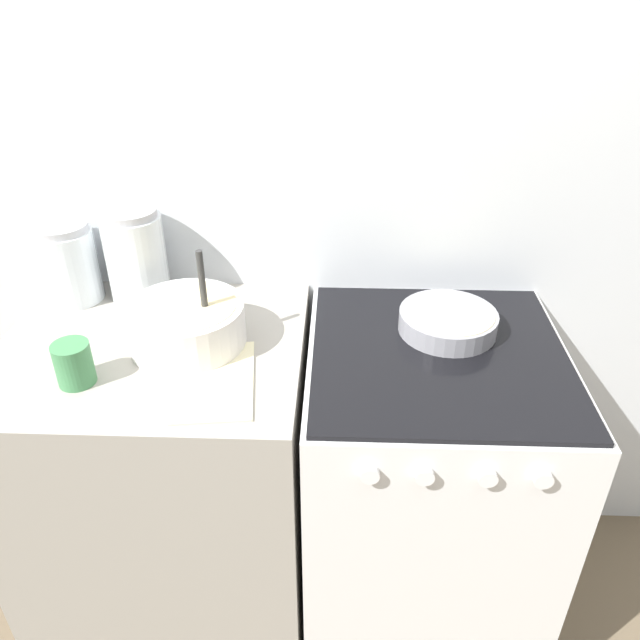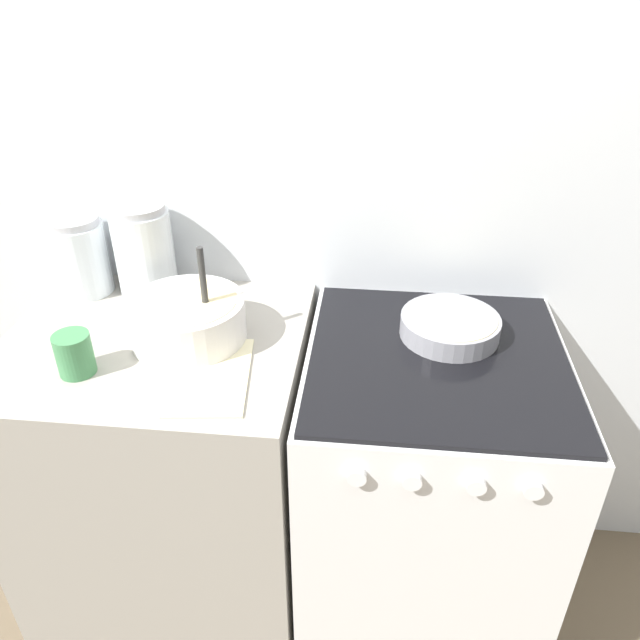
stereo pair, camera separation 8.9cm
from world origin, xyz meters
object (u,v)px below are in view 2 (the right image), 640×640
Objects in this scene: stove at (422,492)px; storage_jar_middle at (145,257)px; tin_can at (74,354)px; storage_jar_left at (80,260)px; baking_pan at (450,325)px; mixing_bowl at (188,318)px.

stove is 1.00m from storage_jar_middle.
storage_jar_middle reaches higher than tin_can.
tin_can is at bearing -68.86° from storage_jar_left.
baking_pan is 2.47× the size of tin_can.
storage_jar_left is at bearing 166.93° from stove.
mixing_bowl is at bearing -30.70° from storage_jar_left.
mixing_bowl is 1.15× the size of baking_pan.
storage_jar_middle reaches higher than stove.
tin_can is at bearing -164.04° from baking_pan.
tin_can is (-0.83, -0.15, 0.51)m from stove.
storage_jar_middle is at bearing 129.06° from mixing_bowl.
storage_jar_left is (-0.36, 0.21, 0.03)m from mixing_bowl.
mixing_bowl is 1.08× the size of storage_jar_middle.
baking_pan is 1.13× the size of storage_jar_left.
storage_jar_left reaches higher than stove.
baking_pan is at bearing 7.43° from mixing_bowl.
mixing_bowl is 0.28m from storage_jar_middle.
storage_jar_left is at bearing 149.30° from mixing_bowl.
storage_jar_left is at bearing 172.54° from baking_pan.
baking_pan is 1.01m from storage_jar_left.
baking_pan is 0.94× the size of storage_jar_middle.
stove is 0.50m from baking_pan.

